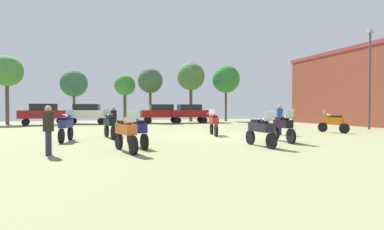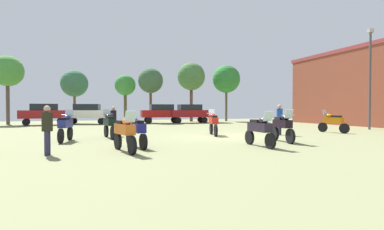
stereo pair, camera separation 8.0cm
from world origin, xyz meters
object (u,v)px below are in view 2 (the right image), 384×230
Objects in this scene: tree_4 at (151,81)px; tree_7 at (7,72)px; motorcycle_8 at (282,126)px; tree_2 at (125,86)px; tree_6 at (191,77)px; tree_3 at (74,84)px; car_1 at (87,112)px; motorcycle_3 at (109,124)px; motorcycle_2 at (66,126)px; person_3 at (47,126)px; motorcycle_7 at (136,130)px; tree_1 at (226,79)px; car_2 at (162,112)px; person_1 at (113,119)px; motorcycle_1 at (333,122)px; lamp_post at (370,74)px; motorcycle_6 at (260,129)px; car_3 at (44,113)px; person_2 at (280,117)px; motorcycle_4 at (125,132)px; car_4 at (190,112)px; motorcycle_9 at (213,122)px.

tree_7 reaches higher than tree_4.
tree_2 reaches higher than motorcycle_8.
tree_2 is at bearing 178.86° from tree_6.
tree_3 is at bearing -179.38° from tree_2.
motorcycle_3 is at bearing -164.17° from car_1.
motorcycle_2 is 0.30× the size of tree_6.
person_3 is 24.66m from tree_2.
tree_1 reaches higher than motorcycle_7.
car_1 is at bearing -172.74° from person_3.
tree_3 reaches higher than car_2.
person_1 is (0.30, 1.55, 0.23)m from motorcycle_3.
lamp_post reaches higher than motorcycle_1.
person_1 is at bearing -53.65° from motorcycle_6.
motorcycle_6 is 1.00× the size of motorcycle_7.
tree_7 reaches higher than tree_2.
motorcycle_3 is 16.00m from car_3.
car_1 is 24.98m from lamp_post.
motorcycle_2 is at bearing -131.32° from tree_1.
person_3 is (-8.21, -20.45, -0.22)m from car_2.
motorcycle_8 is 1.21× the size of person_2.
tree_3 is (-3.12, 23.95, 3.52)m from motorcycle_4.
tree_3 is at bearing -95.93° from motorcycle_4.
car_1 is at bearing -170.41° from tree_1.
tree_1 is at bearing 7.02° from tree_4.
motorcycle_7 is 0.50× the size of car_4.
motorcycle_8 is 21.84m from tree_4.
tree_7 reaches higher than car_1.
tree_6 is (9.56, 22.69, 4.69)m from motorcycle_7.
tree_2 is 0.80× the size of tree_7.
tree_6 is (7.84, -0.16, 1.25)m from tree_2.
person_3 is 29.40m from tree_1.
motorcycle_3 is at bearing -129.25° from tree_1.
tree_4 is at bearing -164.08° from tree_6.
person_2 reaches higher than motorcycle_2.
motorcycle_7 is 0.50× the size of car_2.
tree_1 reaches higher than motorcycle_9.
car_3 is at bearing -171.12° from tree_1.
tree_3 is (-8.46, 24.10, 3.53)m from motorcycle_6.
motorcycle_2 is 0.49× the size of car_2.
car_1 reaches higher than motorcycle_1.
motorcycle_2 is at bearing -87.62° from tree_3.
person_3 is (-11.76, -4.27, -0.09)m from person_2.
motorcycle_8 is at bearing -145.20° from car_1.
motorcycle_8 is at bearing 65.43° from person_1.
motorcycle_3 is 18.24m from tree_4.
motorcycle_3 is at bearing 160.93° from car_2.
car_3 is 1.05× the size of car_4.
tree_3 reaches higher than motorcycle_4.
car_1 is 7.48m from car_2.
motorcycle_1 is at bearing -162.30° from car_4.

